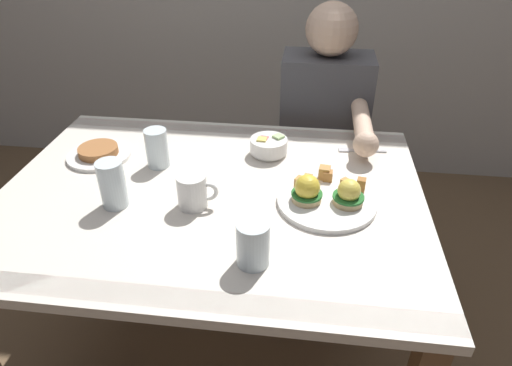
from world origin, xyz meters
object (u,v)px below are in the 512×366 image
water_glass_far (253,246)px  side_plate (99,153)px  water_glass_extra (157,150)px  dining_table (212,221)px  coffee_mug (193,190)px  fork (359,150)px  water_glass_near (113,187)px  fruit_bowl (268,146)px  eggs_benedict_plate (326,196)px  diner_person (324,132)px

water_glass_far → side_plate: (-0.55, 0.42, -0.03)m
water_glass_extra → dining_table: bearing=-33.5°
coffee_mug → fork: size_ratio=0.72×
water_glass_near → water_glass_extra: 0.22m
fruit_bowl → water_glass_near: 0.51m
fork → water_glass_far: water_glass_far is taller
fruit_bowl → fork: (0.29, 0.06, -0.03)m
fork → water_glass_far: (-0.28, -0.57, 0.05)m
eggs_benedict_plate → water_glass_extra: water_glass_extra is taller
water_glass_extra → fruit_bowl: bearing=18.9°
water_glass_far → water_glass_extra: bearing=131.1°
water_glass_far → side_plate: water_glass_far is taller
dining_table → water_glass_near: size_ratio=9.04×
dining_table → water_glass_far: bearing=-59.8°
fruit_bowl → water_glass_extra: bearing=-161.1°
eggs_benedict_plate → side_plate: eggs_benedict_plate is taller
dining_table → fork: fork is taller
eggs_benedict_plate → fork: size_ratio=1.73×
dining_table → diner_person: diner_person is taller
water_glass_near → dining_table: bearing=21.2°
water_glass_far → diner_person: 0.90m
water_glass_extra → eggs_benedict_plate: bearing=-15.5°
dining_table → fruit_bowl: bearing=59.3°
water_glass_near → water_glass_extra: size_ratio=1.10×
diner_person → fruit_bowl: bearing=-117.3°
coffee_mug → fork: bearing=38.2°
fruit_bowl → water_glass_extra: (-0.33, -0.11, 0.02)m
fruit_bowl → water_glass_far: 0.51m
fruit_bowl → eggs_benedict_plate: bearing=-54.4°
coffee_mug → fork: 0.59m
water_glass_far → side_plate: 0.70m
fork → water_glass_near: (-0.68, -0.39, 0.05)m
fork → diner_person: size_ratio=0.14×
dining_table → diner_person: size_ratio=1.05×
diner_person → fork: bearing=-70.7°
fruit_bowl → diner_person: diner_person is taller
fruit_bowl → coffee_mug: size_ratio=1.08×
fork → eggs_benedict_plate: bearing=-109.6°
dining_table → side_plate: bearing=159.0°
eggs_benedict_plate → fruit_bowl: 0.31m
eggs_benedict_plate → water_glass_far: water_glass_far is taller
dining_table → fruit_bowl: 0.31m
eggs_benedict_plate → water_glass_extra: (-0.51, 0.14, 0.03)m
fork → side_plate: bearing=-170.2°
dining_table → diner_person: 0.68m
fork → water_glass_near: size_ratio=1.17×
dining_table → fruit_bowl: (0.14, 0.24, 0.14)m
fork → water_glass_far: bearing=-116.1°
water_glass_near → water_glass_far: size_ratio=1.20×
dining_table → water_glass_near: (-0.24, -0.09, 0.16)m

